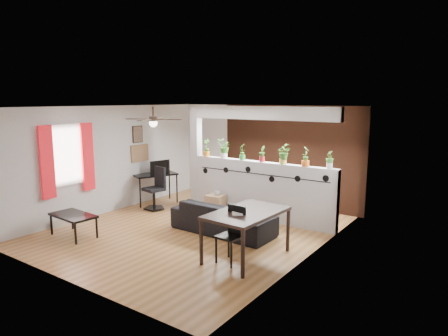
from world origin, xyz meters
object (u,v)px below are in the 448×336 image
Objects in this scene: sofa at (223,218)px; cup at (217,193)px; potted_plant_5 at (306,155)px; potted_plant_1 at (224,148)px; cube_shelf at (215,205)px; potted_plant_0 at (207,147)px; dining_table at (247,216)px; potted_plant_6 at (330,159)px; potted_plant_2 at (242,151)px; office_chair at (156,191)px; potted_plant_3 at (262,153)px; folding_chair at (233,229)px; ceiling_fan at (153,120)px; coffee_table at (73,217)px; computer_desk at (155,177)px; potted_plant_4 at (283,154)px.

cup is at bearing -47.10° from sofa.
potted_plant_1 is at bearing -180.00° from potted_plant_5.
potted_plant_0 is at bearing 141.75° from cube_shelf.
potted_plant_1 is at bearing 96.61° from cup.
dining_table reaches higher than sofa.
dining_table is (-0.66, -2.12, -0.80)m from potted_plant_6.
potted_plant_2 is 2.46m from office_chair.
potted_plant_3 is 2.71m from folding_chair.
potted_plant_0 is 1.58m from potted_plant_3.
coffee_table is at bearing -123.77° from ceiling_fan.
potted_plant_0 is 1.73m from computer_desk.
cube_shelf is 0.40× the size of computer_desk.
potted_plant_1 reaches higher than potted_plant_6.
cup is (0.05, 0.00, 0.30)m from cube_shelf.
sofa is 15.41× the size of cup.
potted_plant_6 is at bearing 10.64° from office_chair.
ceiling_fan is at bearing -139.76° from potted_plant_4.
potted_plant_4 is 1.17× the size of potted_plant_6.
potted_plant_4 reaches higher than cube_shelf.
potted_plant_3 is (1.60, 1.80, -0.77)m from ceiling_fan.
potted_plant_0 reaches higher than computer_desk.
potted_plant_6 is at bearing 29.51° from ceiling_fan.
ceiling_fan reaches higher than cube_shelf.
folding_chair is (-0.23, -2.40, -1.01)m from potted_plant_5.
sofa is 1.47m from dining_table.
sofa is (-0.72, -1.27, -1.27)m from potted_plant_4.
sofa is (0.86, -1.27, -1.28)m from potted_plant_1.
potted_plant_1 is 1.17× the size of potted_plant_2.
potted_plant_5 is 4.21m from computer_desk.
folding_chair is at bearing -27.99° from computer_desk.
dining_table reaches higher than coffee_table.
potted_plant_5 reaches higher than coffee_table.
coffee_table is (-1.47, -2.86, 0.16)m from cube_shelf.
computer_desk is at bearing -173.64° from potted_plant_3.
potted_plant_5 is 0.37× the size of computer_desk.
potted_plant_6 is 5.34m from coffee_table.
cup is 0.09× the size of dining_table.
ceiling_fan is at bearing -45.68° from office_chair.
potted_plant_1 is 0.22× the size of sofa.
folding_chair is at bearing -48.29° from cup.
sofa is 1.26m from cup.
computer_desk is (-4.10, -0.34, -0.87)m from potted_plant_5.
computer_desk is (-4.63, -0.34, -0.82)m from potted_plant_6.
potted_plant_1 is at bearing -180.00° from potted_plant_3.
potted_plant_0 is 3.54m from coffee_table.
potted_plant_3 is 1.58m from potted_plant_6.
potted_plant_1 is at bearing -0.00° from potted_plant_0.
potted_plant_4 is at bearing 46.26° from coffee_table.
potted_plant_3 is at bearing 6.36° from computer_desk.
dining_table reaches higher than cube_shelf.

